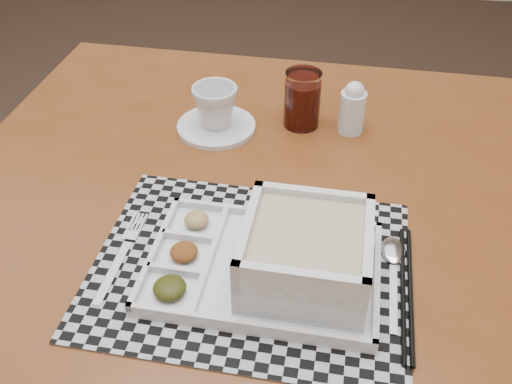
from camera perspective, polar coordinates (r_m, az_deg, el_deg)
floor at (r=2.20m, az=-18.11°, el=-3.37°), size 5.00×5.00×0.00m
dining_table at (r=0.95m, az=0.66°, el=-6.26°), size 1.16×1.16×0.82m
placemat at (r=0.82m, az=-0.55°, el=-7.45°), size 0.46×0.37×0.00m
serving_tray at (r=0.77m, az=3.54°, el=-6.69°), size 0.33×0.24×0.10m
fork at (r=0.85m, az=-13.32°, el=-6.00°), size 0.03×0.19×0.00m
spoon at (r=0.85m, az=13.57°, el=-6.35°), size 0.04×0.18×0.01m
chopsticks at (r=0.81m, az=14.83°, el=-9.52°), size 0.03×0.24×0.01m
saucer at (r=1.10m, az=-3.99°, el=6.54°), size 0.15×0.15×0.01m
cup at (r=1.07m, az=-4.09°, el=8.55°), size 0.10×0.10×0.08m
juice_glass at (r=1.09m, az=4.64°, el=9.05°), size 0.07×0.07×0.11m
creamer_bottle at (r=1.08m, az=9.62°, el=8.26°), size 0.05×0.05×0.10m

